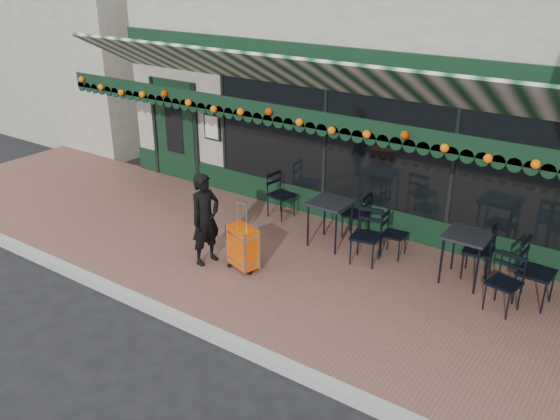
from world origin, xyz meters
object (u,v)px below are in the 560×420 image
Objects in this scene: cafe_table_b at (331,206)px; chair_solo at (281,195)px; chair_b_right at (394,235)px; chair_b_front at (366,237)px; woman at (205,219)px; cafe_table_a at (467,239)px; chair_a_right at (536,273)px; suitcase at (243,247)px; chair_a_left at (479,251)px; chair_b_left at (356,215)px; chair_a_front at (504,284)px.

chair_solo reaches higher than cafe_table_b.
chair_b_front is at bearing 144.98° from chair_b_right.
woman is 4.04m from cafe_table_a.
chair_a_right is 2.28m from chair_b_right.
suitcase is at bearing -151.43° from cafe_table_a.
cafe_table_a is 1.29m from chair_b_right.
chair_b_right is (1.76, 1.79, -0.00)m from suitcase.
chair_b_right is 2.46m from chair_solo.
chair_a_left is (2.44, 0.34, -0.28)m from cafe_table_b.
chair_b_front is at bearing 59.16° from suitcase.
chair_a_front is at bearing 66.59° from chair_b_left.
woman reaches higher than chair_b_front.
woman is at bearing -127.73° from cafe_table_b.
chair_solo is at bearing 79.36° from chair_b_right.
suitcase is 1.31× the size of chair_solo.
cafe_table_b is (1.31, 1.69, -0.04)m from woman.
chair_b_right is 0.55m from chair_b_front.
chair_a_left is 1.36m from chair_b_right.
suitcase is 2.51m from chair_b_right.
chair_b_left is at bearing 66.80° from chair_b_right.
chair_b_left is at bearing 118.26° from chair_b_front.
suitcase is 1.72m from cafe_table_b.
suitcase is at bearing -28.21° from chair_b_left.
chair_solo is at bearing 9.29° from woman.
chair_a_front is 1.10× the size of chair_b_right.
chair_a_front is at bearing 148.87° from chair_a_right.
woman is 4.54m from chair_a_front.
cafe_table_a is at bearing 46.15° from suitcase.
woman is 1.70× the size of chair_a_left.
chair_a_front is 4.50m from chair_solo.
cafe_table_b is at bearing 154.29° from chair_b_front.
chair_a_front is (3.72, 1.14, 0.04)m from suitcase.
chair_a_right reaches higher than chair_b_left.
woman is at bearing -39.41° from chair_b_left.
suitcase reaches higher than chair_a_right.
woman is 2.14m from cafe_table_b.
chair_solo reaches higher than chair_b_left.
chair_a_left is at bearing 74.94° from chair_a_right.
chair_a_front is 2.24m from chair_b_front.
chair_a_front is at bearing -14.02° from chair_b_front.
chair_solo is (-1.58, -0.03, 0.01)m from chair_b_left.
woman is 1.33× the size of suitcase.
woman is 2.58m from chair_b_front.
cafe_table_a is at bearing 2.10° from cafe_table_b.
woman is at bearing -68.94° from chair_a_left.
chair_a_right is (4.65, 1.73, -0.27)m from woman.
chair_a_left is at bearing 8.02° from cafe_table_b.
cafe_table_b is (-2.32, -0.09, 0.01)m from cafe_table_a.
chair_a_front reaches higher than chair_b_right.
chair_a_right is (3.35, 0.04, -0.24)m from cafe_table_b.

